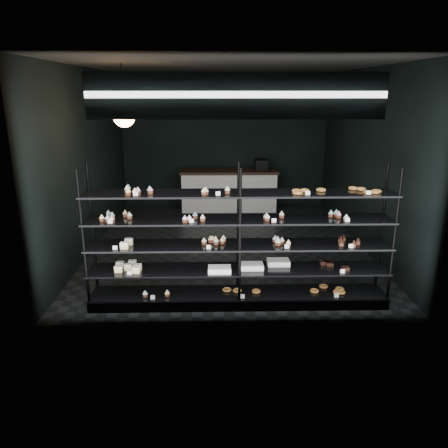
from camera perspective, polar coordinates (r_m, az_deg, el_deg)
The scene contains 5 objects.
room at distance 7.97m, azimuth 0.55°, elevation 8.32°, with size 5.01×6.01×3.20m.
display_shelf at distance 5.85m, azimuth 1.67°, elevation -4.80°, with size 4.00×0.50×1.91m.
signage at distance 4.96m, azimuth 1.68°, elevation 16.38°, with size 3.30×0.05×0.50m.
pendant_lamp at distance 6.74m, azimuth -12.93°, elevation 13.59°, with size 0.33×0.33×0.89m.
service_counter at distance 10.64m, azimuth 0.71°, elevation 4.51°, with size 2.35×0.65×1.23m.
Camera 1 is at (-0.25, -7.88, 2.80)m, focal length 35.00 mm.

